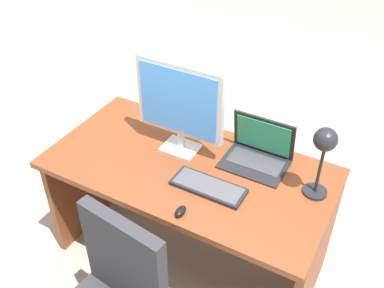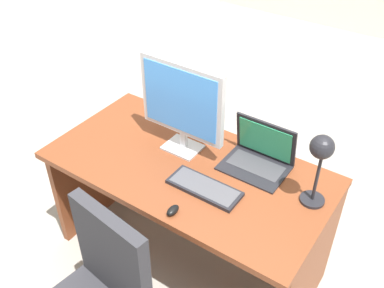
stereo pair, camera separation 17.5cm
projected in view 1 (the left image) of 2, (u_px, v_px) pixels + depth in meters
name	position (u px, v px, depth m)	size (l,w,h in m)	color
ground	(274.00, 135.00, 3.86)	(12.00, 12.00, 0.00)	gray
desk	(193.00, 191.00, 2.53)	(1.52, 0.78, 0.75)	brown
monitor	(180.00, 103.00, 2.30)	(0.50, 0.16, 0.52)	#B7BABF
laptop	(260.00, 148.00, 2.37)	(0.34, 0.26, 0.25)	black
keyboard	(208.00, 187.00, 2.22)	(0.38, 0.15, 0.02)	black
mouse	(181.00, 211.00, 2.08)	(0.04, 0.08, 0.03)	black
desk_lamp	(324.00, 148.00, 2.00)	(0.12, 0.14, 0.40)	black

